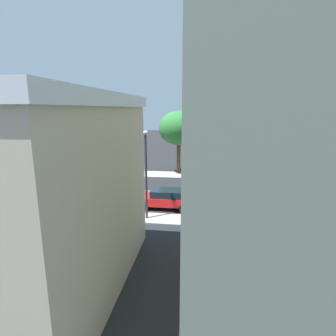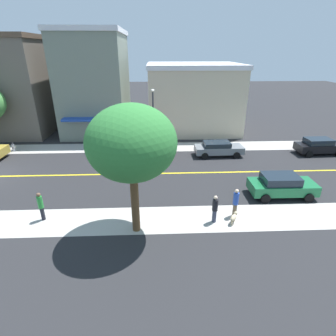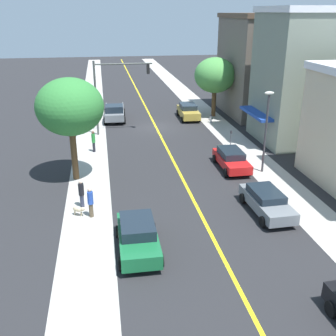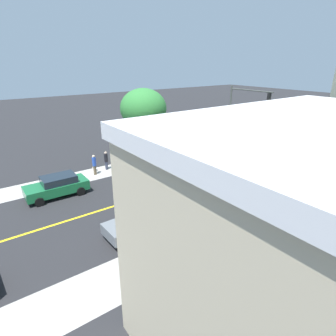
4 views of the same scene
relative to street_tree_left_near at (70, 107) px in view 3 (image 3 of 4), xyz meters
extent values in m
plane|color=#262628|center=(-7.49, -12.45, -5.18)|extent=(140.00, 140.00, 0.00)
cube|color=#ADA8A0|center=(-14.06, -12.45, -5.17)|extent=(2.81, 126.00, 0.01)
cube|color=#ADA8A0|center=(-0.93, -12.45, -5.17)|extent=(2.81, 126.00, 0.01)
cube|color=yellow|center=(-7.49, -12.45, -5.18)|extent=(0.20, 126.00, 0.00)
cube|color=#665B51|center=(-21.26, -16.53, 0.07)|extent=(9.81, 9.93, 10.49)
cube|color=brown|center=(-21.26, -16.53, 5.56)|extent=(10.11, 10.23, 0.50)
cube|color=gray|center=(-21.26, -6.00, 0.35)|extent=(10.17, 7.12, 11.06)
cube|color=silver|center=(-21.26, -6.00, 6.13)|extent=(10.47, 7.42, 0.50)
cube|color=#1E429E|center=(-15.60, -6.00, -2.51)|extent=(1.14, 5.41, 0.24)
cylinder|color=brown|center=(0.00, 0.00, -3.43)|extent=(0.44, 0.44, 3.50)
ellipsoid|color=#337F38|center=(0.00, 0.00, 0.03)|extent=(4.55, 4.55, 3.86)
cylinder|color=brown|center=(-14.59, -16.04, -3.73)|extent=(0.48, 0.48, 2.90)
ellipsoid|color=#4C9947|center=(-14.59, -16.04, -0.58)|extent=(4.52, 4.52, 3.84)
cylinder|color=silver|center=(-13.54, -13.31, -4.83)|extent=(0.24, 0.24, 0.70)
sphere|color=#232328|center=(-13.54, -13.31, -4.41)|extent=(0.22, 0.22, 0.22)
cylinder|color=#232328|center=(-13.71, -13.31, -4.79)|extent=(0.10, 0.10, 0.10)
cylinder|color=#232328|center=(-13.37, -13.31, -4.79)|extent=(0.10, 0.10, 0.10)
cylinder|color=#4C4C51|center=(-13.12, -5.16, -4.59)|extent=(0.07, 0.07, 1.18)
cube|color=#2D2D33|center=(-13.12, -5.16, -3.87)|extent=(0.12, 0.18, 0.26)
cylinder|color=#474C47|center=(-1.60, -10.78, -1.70)|extent=(0.20, 0.20, 6.96)
cylinder|color=#474C47|center=(-4.29, -10.78, 1.46)|extent=(5.38, 0.14, 0.14)
cube|color=black|center=(-6.58, -10.78, 0.96)|extent=(0.26, 0.32, 0.90)
sphere|color=red|center=(-6.58, -10.78, 1.26)|extent=(0.20, 0.20, 0.20)
sphere|color=yellow|center=(-6.58, -10.78, 0.96)|extent=(0.20, 0.20, 0.20)
sphere|color=green|center=(-6.58, -10.78, 0.66)|extent=(0.20, 0.20, 0.20)
cylinder|color=#38383D|center=(-13.64, 0.92, -2.32)|extent=(0.16, 0.16, 5.72)
ellipsoid|color=silver|center=(-13.64, 0.92, 0.69)|extent=(0.70, 0.36, 0.24)
cube|color=red|center=(-11.53, -0.02, -4.55)|extent=(1.76, 4.54, 0.61)
cube|color=#19232D|center=(-11.53, -0.25, -4.00)|extent=(1.55, 2.45, 0.50)
cylinder|color=black|center=(-12.40, 1.48, -4.86)|extent=(0.22, 0.64, 0.64)
cylinder|color=black|center=(-10.65, 1.47, -4.86)|extent=(0.22, 0.64, 0.64)
cylinder|color=black|center=(-12.41, -1.51, -4.86)|extent=(0.22, 0.64, 0.64)
cylinder|color=black|center=(-10.66, -1.52, -4.86)|extent=(0.22, 0.64, 0.64)
cylinder|color=black|center=(-10.50, 15.72, -4.86)|extent=(0.24, 0.65, 0.64)
cube|color=#196638|center=(-3.49, 9.91, -4.50)|extent=(1.91, 4.48, 0.71)
cube|color=#19232D|center=(-3.49, 9.69, -3.88)|extent=(1.67, 2.43, 0.53)
cylinder|color=black|center=(-4.42, 11.39, -4.86)|extent=(0.23, 0.64, 0.64)
cylinder|color=black|center=(-2.54, 11.38, -4.86)|extent=(0.23, 0.64, 0.64)
cylinder|color=black|center=(-4.44, 8.45, -4.86)|extent=(0.23, 0.64, 0.64)
cylinder|color=black|center=(-2.56, 8.43, -4.86)|extent=(0.23, 0.64, 0.64)
cube|color=#B29338|center=(-11.53, -15.39, -4.48)|extent=(1.99, 4.76, 0.76)
cube|color=#19232D|center=(-11.54, -15.62, -3.84)|extent=(1.71, 2.59, 0.52)
cylinder|color=black|center=(-12.42, -13.81, -4.86)|extent=(0.24, 0.65, 0.64)
cylinder|color=black|center=(-10.56, -13.86, -4.86)|extent=(0.24, 0.65, 0.64)
cylinder|color=black|center=(-12.50, -16.92, -4.86)|extent=(0.24, 0.65, 0.64)
cylinder|color=black|center=(-10.64, -16.97, -4.86)|extent=(0.24, 0.65, 0.64)
cube|color=slate|center=(-11.35, 7.19, -4.54)|extent=(1.89, 4.62, 0.64)
cube|color=#19232D|center=(-11.34, 6.96, -4.00)|extent=(1.62, 2.52, 0.42)
cylinder|color=black|center=(-12.27, 8.67, -4.86)|extent=(0.24, 0.65, 0.64)
cylinder|color=black|center=(-10.52, 8.72, -4.86)|extent=(0.24, 0.65, 0.64)
cylinder|color=black|center=(-12.18, 5.65, -4.86)|extent=(0.24, 0.65, 0.64)
cylinder|color=black|center=(-10.43, 5.71, -4.86)|extent=(0.24, 0.65, 0.64)
cube|color=slate|center=(-3.44, -16.20, -4.41)|extent=(2.28, 5.51, 0.75)
cube|color=#19232D|center=(-3.39, -15.23, -3.69)|extent=(1.95, 2.04, 0.68)
cube|color=slate|center=(-4.42, -17.24, -3.91)|extent=(0.23, 2.82, 0.24)
cube|color=slate|center=(-2.56, -17.33, -3.91)|extent=(0.23, 2.82, 0.24)
cylinder|color=black|center=(-4.36, -14.31, -4.78)|extent=(0.32, 0.81, 0.80)
cylinder|color=black|center=(-2.34, -14.41, -4.78)|extent=(0.32, 0.81, 0.80)
cylinder|color=black|center=(-4.53, -17.99, -4.78)|extent=(0.32, 0.81, 0.80)
cylinder|color=black|center=(-2.52, -18.09, -4.78)|extent=(0.32, 0.81, 0.80)
cylinder|color=#33384C|center=(-0.58, 4.57, -4.78)|extent=(0.25, 0.25, 0.80)
cylinder|color=black|center=(-0.58, 4.57, -4.01)|extent=(0.33, 0.33, 0.73)
sphere|color=beige|center=(-0.58, 4.57, -3.53)|extent=(0.23, 0.23, 0.23)
cylinder|color=black|center=(-1.24, -5.68, -4.76)|extent=(0.23, 0.23, 0.83)
cylinder|color=#288C38|center=(-1.24, -5.68, -3.96)|extent=(0.31, 0.31, 0.76)
sphere|color=brown|center=(-1.24, -5.68, -3.47)|extent=(0.24, 0.24, 0.24)
cylinder|color=brown|center=(-1.14, 5.95, -4.76)|extent=(0.25, 0.25, 0.84)
cylinder|color=#284CB2|center=(-1.14, 5.95, -3.96)|extent=(0.33, 0.33, 0.77)
sphere|color=beige|center=(-1.14, 5.95, -3.46)|extent=(0.24, 0.24, 0.24)
ellipsoid|color=#C6B28C|center=(-0.36, 5.66, -4.77)|extent=(0.71, 0.60, 0.29)
sphere|color=#C6B28C|center=(-0.66, 5.86, -4.69)|extent=(0.23, 0.23, 0.23)
cylinder|color=#C6B28C|center=(-0.55, 5.79, -5.05)|extent=(0.10, 0.10, 0.26)
cylinder|color=#C6B28C|center=(-0.17, 5.54, -5.05)|extent=(0.10, 0.10, 0.26)
camera|label=1|loc=(-30.71, -2.79, 2.19)|focal=28.87mm
camera|label=2|loc=(12.50, 1.26, 4.21)|focal=28.40mm
camera|label=3|loc=(-2.14, 26.89, 5.98)|focal=42.49mm
camera|label=4|loc=(-23.82, 14.45, 4.37)|focal=29.97mm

